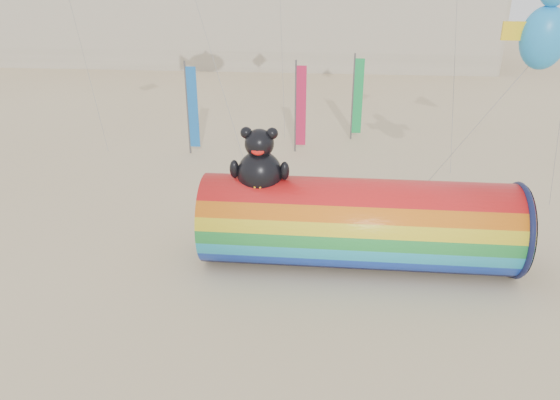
{
  "coord_description": "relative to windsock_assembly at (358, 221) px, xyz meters",
  "views": [
    {
      "loc": [
        2.21,
        -15.93,
        10.05
      ],
      "look_at": [
        0.5,
        1.5,
        2.4
      ],
      "focal_mm": 35.0,
      "sensor_mm": 36.0,
      "label": 1
    }
  ],
  "objects": [
    {
      "name": "festival_banners",
      "position": [
        -3.79,
        13.18,
        0.95
      ],
      "size": [
        9.85,
        3.73,
        5.2
      ],
      "color": "#59595E",
      "rests_on": "ground"
    },
    {
      "name": "windsock_assembly",
      "position": [
        0.0,
        0.0,
        0.0
      ],
      "size": [
        11.02,
        3.36,
        5.08
      ],
      "color": "red",
      "rests_on": "ground"
    },
    {
      "name": "fabric_bundle",
      "position": [
        2.91,
        0.71,
        -1.51
      ],
      "size": [
        2.62,
        1.35,
        0.41
      ],
      "color": "#400B12",
      "rests_on": "ground"
    },
    {
      "name": "kite_handler",
      "position": [
        2.52,
        1.99,
        -0.93
      ],
      "size": [
        0.66,
        0.61,
        1.52
      ],
      "primitive_type": "imported",
      "rotation": [
        0.0,
        0.0,
        3.72
      ],
      "color": "#54565C",
      "rests_on": "ground"
    },
    {
      "name": "ground",
      "position": [
        -3.26,
        -1.53,
        -1.69
      ],
      "size": [
        160.0,
        160.0,
        0.0
      ],
      "primitive_type": "plane",
      "color": "#CCB58C",
      "rests_on": "ground"
    }
  ]
}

